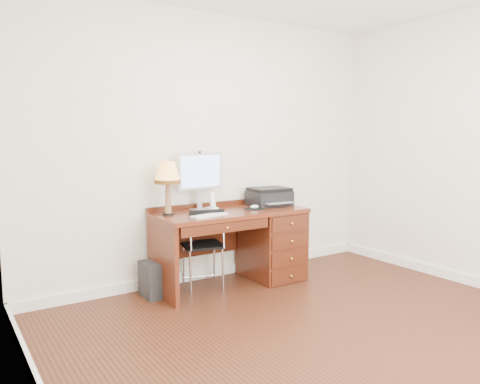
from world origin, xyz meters
TOP-DOWN VIEW (x-y plane):
  - ground at (0.00, 0.00)m, footprint 4.00×4.00m
  - room_shell at (0.00, 0.63)m, footprint 4.00×4.00m
  - desk at (0.32, 1.40)m, footprint 1.50×0.67m
  - monitor at (-0.22, 1.60)m, footprint 0.49×0.17m
  - keyboard at (-0.33, 1.25)m, footprint 0.39×0.18m
  - mouse_pad at (0.25, 1.35)m, footprint 0.21×0.21m
  - printer at (0.53, 1.48)m, footprint 0.44×0.35m
  - leg_lamp at (-0.62, 1.50)m, footprint 0.24×0.24m
  - phone at (-0.17, 1.46)m, footprint 0.09×0.09m
  - pen_cup at (0.40, 1.51)m, footprint 0.09×0.09m
  - chair at (-0.26, 1.44)m, footprint 0.46×0.46m
  - equipment_box at (-0.74, 1.50)m, footprint 0.28×0.28m

SIDE VIEW (x-z plane):
  - ground at x=0.00m, z-range 0.00..0.00m
  - room_shell at x=0.00m, z-range -1.95..2.05m
  - equipment_box at x=-0.74m, z-range 0.00..0.32m
  - desk at x=0.32m, z-range 0.04..0.79m
  - chair at x=-0.26m, z-range 0.08..0.88m
  - keyboard at x=-0.33m, z-range 0.75..0.76m
  - mouse_pad at x=0.25m, z-range 0.74..0.78m
  - pen_cup at x=0.40m, z-range 0.75..0.86m
  - phone at x=-0.17m, z-range 0.71..0.90m
  - printer at x=0.53m, z-range 0.75..0.93m
  - monitor at x=-0.22m, z-range 0.82..1.38m
  - leg_lamp at x=-0.62m, z-range 0.87..1.36m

